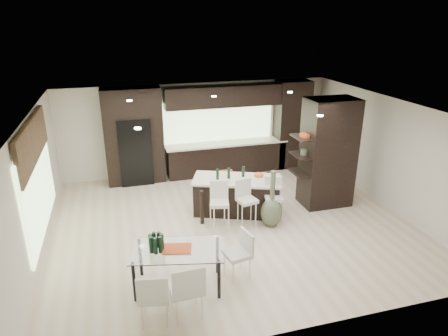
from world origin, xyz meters
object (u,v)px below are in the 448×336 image
object	(u,v)px
stool_mid	(247,208)
chair_near	(186,291)
stool_right	(273,205)
floor_vase	(272,199)
chair_far	(155,298)
bench	(223,193)
kitchen_island	(237,195)
stool_left	(219,212)
chair_end	(237,257)
dining_table	(178,268)

from	to	relation	value
stool_mid	chair_near	xyz separation A→B (m)	(-1.85, -2.50, 0.03)
stool_right	floor_vase	distance (m)	0.28
chair_near	chair_far	world-z (taller)	chair_near
stool_mid	chair_far	xyz separation A→B (m)	(-2.34, -2.48, -0.01)
chair_near	bench	bearing A→B (deg)	63.63
kitchen_island	chair_near	xyz separation A→B (m)	(-1.85, -3.25, 0.04)
stool_left	bench	xyz separation A→B (m)	(0.46, 1.41, -0.22)
kitchen_island	stool_right	world-z (taller)	stool_right
stool_right	chair_far	distance (m)	3.88
bench	chair_end	bearing A→B (deg)	-101.19
stool_mid	bench	distance (m)	1.43
stool_mid	floor_vase	xyz separation A→B (m)	(0.55, -0.13, 0.22)
dining_table	stool_mid	bearing A→B (deg)	55.64
floor_vase	chair_far	xyz separation A→B (m)	(-2.89, -2.36, -0.23)
bench	chair_near	size ratio (longest dim) A/B	1.27
floor_vase	chair_far	world-z (taller)	floor_vase
chair_end	dining_table	bearing A→B (deg)	78.23
bench	floor_vase	xyz separation A→B (m)	(0.73, -1.53, 0.44)
chair_far	chair_end	distance (m)	1.75
stool_right	floor_vase	world-z (taller)	floor_vase
dining_table	chair_far	xyz separation A→B (m)	(-0.49, -0.76, 0.06)
kitchen_island	dining_table	bearing A→B (deg)	-105.50
chair_far	chair_end	bearing A→B (deg)	36.07
stool_left	chair_far	distance (m)	3.01
stool_left	chair_far	size ratio (longest dim) A/B	1.05
chair_far	chair_end	size ratio (longest dim) A/B	1.07
bench	chair_far	world-z (taller)	chair_far
stool_right	bench	world-z (taller)	stool_right
dining_table	floor_vase	bearing A→B (deg)	46.31
stool_mid	chair_end	distance (m)	1.89
chair_near	kitchen_island	bearing A→B (deg)	57.16
stool_mid	bench	world-z (taller)	stool_mid
floor_vase	stool_right	bearing A→B (deg)	55.71
kitchen_island	chair_near	size ratio (longest dim) A/B	2.20
bench	chair_near	bearing A→B (deg)	-113.68
kitchen_island	bench	distance (m)	0.71
chair_far	floor_vase	bearing A→B (deg)	49.54
stool_left	kitchen_island	bearing A→B (deg)	62.68
dining_table	chair_near	size ratio (longest dim) A/B	1.65
stool_mid	stool_left	bearing A→B (deg)	168.22
bench	stool_right	bearing A→B (deg)	-60.16
bench	floor_vase	world-z (taller)	floor_vase
bench	floor_vase	distance (m)	1.75
bench	chair_near	distance (m)	4.26
floor_vase	chair_far	bearing A→B (deg)	-140.85
stool_right	chair_far	bearing A→B (deg)	-125.21
kitchen_island	chair_far	size ratio (longest dim) A/B	2.39
bench	stool_left	bearing A→B (deg)	-108.65
chair_end	chair_near	bearing A→B (deg)	113.89
kitchen_island	floor_vase	bearing A→B (deg)	-36.33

